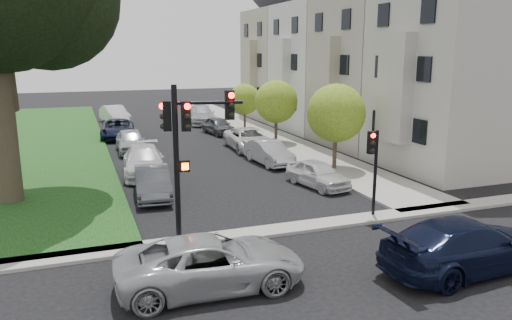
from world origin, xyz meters
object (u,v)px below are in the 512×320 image
object	(u,v)px
small_tree_a	(336,113)
car_parked_4	(202,115)
car_parked_3	(219,126)
car_parked_8	(118,129)
small_tree_c	(245,99)
traffic_signal_secondary	(373,158)
car_parked_0	(318,174)
car_parked_1	(269,153)
small_tree_b	(276,102)
car_parked_6	(144,161)
car_cross_near	(211,263)
car_cross_far	(467,245)
car_parked_5	(152,182)
car_parked_2	(248,139)
car_parked_9	(115,115)
car_parked_7	(131,141)
traffic_signal_main	(188,135)

from	to	relation	value
small_tree_a	car_parked_4	xyz separation A→B (m)	(-2.49, 19.61, -2.33)
car_parked_3	car_parked_8	size ratio (longest dim) A/B	0.77
small_tree_c	car_parked_8	distance (m)	10.30
traffic_signal_secondary	car_parked_3	distance (m)	21.13
car_parked_0	car_parked_1	bearing A→B (deg)	83.52
small_tree_b	car_parked_6	distance (m)	11.62
car_cross_near	car_parked_3	xyz separation A→B (m)	(7.19, 24.59, -0.06)
car_cross_far	car_parked_5	bearing A→B (deg)	31.17
car_parked_5	traffic_signal_secondary	bearing A→B (deg)	-32.10
car_parked_2	car_parked_9	bearing A→B (deg)	116.32
car_parked_9	traffic_signal_secondary	bearing A→B (deg)	-87.88
car_parked_2	car_parked_9	world-z (taller)	car_parked_9
car_cross_near	car_parked_8	bearing A→B (deg)	3.01
small_tree_a	car_cross_far	distance (m)	12.96
small_tree_c	car_parked_7	bearing A→B (deg)	-147.14
car_parked_1	car_parked_7	distance (m)	9.32
car_parked_5	car_parked_8	xyz separation A→B (m)	(-0.10, 16.23, 0.02)
car_parked_2	car_parked_1	bearing A→B (deg)	-92.33
car_parked_6	car_parked_7	distance (m)	6.21
traffic_signal_secondary	car_parked_0	size ratio (longest dim) A/B	0.92
traffic_signal_secondary	car_parked_1	size ratio (longest dim) A/B	0.84
small_tree_b	car_parked_7	xyz separation A→B (m)	(-9.81, 0.38, -2.20)
car_parked_1	car_parked_9	distance (m)	21.13
traffic_signal_secondary	car_cross_near	world-z (taller)	traffic_signal_secondary
small_tree_c	traffic_signal_main	bearing A→B (deg)	-113.11
car_parked_0	car_parked_9	size ratio (longest dim) A/B	0.79
small_tree_b	car_parked_6	world-z (taller)	small_tree_b
car_cross_far	car_parked_7	bearing A→B (deg)	15.20
small_tree_c	car_parked_5	xyz separation A→B (m)	(-10.03, -16.81, -1.81)
traffic_signal_secondary	car_cross_near	xyz separation A→B (m)	(-7.35, -3.54, -1.67)
traffic_signal_secondary	car_parked_1	distance (m)	10.20
car_parked_0	car_parked_6	bearing A→B (deg)	134.26
car_cross_near	car_parked_1	xyz separation A→B (m)	(7.05, 13.59, -0.05)
car_parked_7	car_parked_4	bearing A→B (deg)	57.28
car_parked_8	car_parked_4	bearing A→B (deg)	40.08
car_parked_3	car_parked_9	bearing A→B (deg)	119.62
car_parked_0	car_parked_2	distance (m)	9.71
car_parked_5	small_tree_c	bearing A→B (deg)	64.02
car_cross_far	car_parked_0	world-z (taller)	car_cross_far
car_parked_2	small_tree_a	bearing A→B (deg)	-69.18
car_parked_5	car_cross_near	bearing A→B (deg)	-83.91
car_parked_0	car_parked_9	distance (m)	26.32
car_cross_near	car_parked_6	size ratio (longest dim) A/B	1.02
small_tree_c	small_tree_a	bearing A→B (deg)	-90.00
car_cross_far	car_cross_near	bearing A→B (deg)	74.30
traffic_signal_main	car_parked_7	distance (m)	16.38
car_parked_5	car_parked_8	distance (m)	16.23
car_parked_0	car_parked_9	bearing A→B (deg)	95.35
car_parked_4	car_parked_9	distance (m)	7.80
small_tree_a	car_cross_far	xyz separation A→B (m)	(-2.50, -12.50, -2.32)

